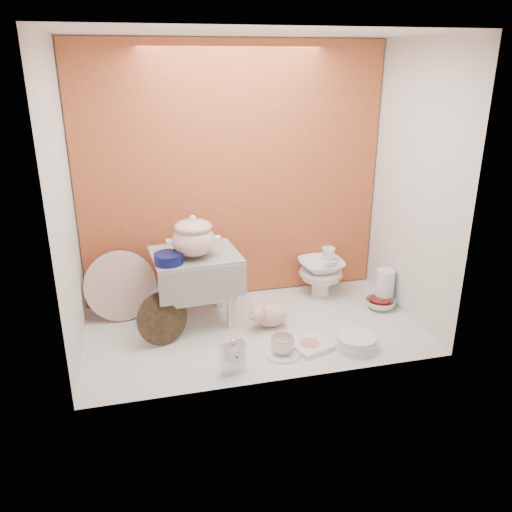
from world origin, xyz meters
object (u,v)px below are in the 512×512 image
Objects in this scene: blue_white_vase at (163,290)px; gold_rim_teacup at (283,344)px; dinner_plate_stack at (356,342)px; crystal_bowl at (380,304)px; soup_tureen at (193,236)px; floral_platter at (120,286)px; plush_pig at (271,315)px; mantel_clock at (233,356)px; step_stool at (196,287)px; porcelain_tower at (321,271)px.

gold_rim_teacup is at bearing -51.05° from blue_white_vase.
gold_rim_teacup is 0.38m from dinner_plate_stack.
dinner_plate_stack is 1.21× the size of crystal_bowl.
soup_tureen is 0.55m from floral_platter.
blue_white_vase reaches higher than plush_pig.
soup_tureen is 1.60× the size of mantel_clock.
floral_platter reaches higher than gold_rim_teacup.
soup_tureen is 1.27× the size of dinner_plate_stack.
blue_white_vase is at bearing 89.74° from mantel_clock.
soup_tureen is 0.72m from gold_rim_teacup.
step_stool is at bearing 79.26° from mantel_clock.
crystal_bowl is 0.57× the size of porcelain_tower.
gold_rim_teacup is 0.38× the size of porcelain_tower.
crystal_bowl is (0.33, 0.39, -0.01)m from dinner_plate_stack.
crystal_bowl is at bearing -43.90° from porcelain_tower.
mantel_clock is at bearing -155.66° from crystal_bowl.
mantel_clock is at bearing -124.12° from plush_pig.
blue_white_vase is 1.11× the size of dinner_plate_stack.
step_stool is 0.44m from plush_pig.
mantel_clock is at bearing -162.38° from gold_rim_teacup.
gold_rim_teacup reaches higher than crystal_bowl.
step_stool is 0.27m from blue_white_vase.
step_stool is at bearing -168.99° from porcelain_tower.
step_stool is 1.47× the size of porcelain_tower.
plush_pig is 1.30× the size of crystal_bowl.
soup_tureen is 2.30× the size of gold_rim_teacup.
floral_platter is at bearing -179.55° from porcelain_tower.
blue_white_vase is at bearing 166.34° from crystal_bowl.
plush_pig reaches higher than gold_rim_teacup.
floral_platter is 1.85× the size of dinner_plate_stack.
soup_tureen is at bearing 148.97° from dinner_plate_stack.
gold_rim_teacup is at bearing -153.28° from crystal_bowl.
floral_platter reaches higher than porcelain_tower.
plush_pig is 1.96× the size of gold_rim_teacup.
plush_pig is at bearing -16.74° from soup_tureen.
crystal_bowl is at bearing -13.66° from blue_white_vase.
soup_tureen reaches higher than floral_platter.
step_stool is 1.99× the size of plush_pig.
step_stool is 0.81m from porcelain_tower.
gold_rim_teacup is (-0.02, -0.30, -0.01)m from plush_pig.
gold_rim_teacup is at bearing -124.71° from porcelain_tower.
dinner_plate_stack is at bearing -31.03° from soup_tureen.
floral_platter is 1.27× the size of porcelain_tower.
plush_pig is (0.39, -0.12, -0.45)m from soup_tureen.
blue_white_vase is 0.80m from mantel_clock.
soup_tureen is at bearing -105.25° from step_stool.
blue_white_vase reaches higher than dinner_plate_stack.
dinner_plate_stack is (1.15, -0.65, -0.15)m from floral_platter.
floral_platter is (-0.41, 0.14, -0.01)m from step_stool.
blue_white_vase is 1.03× the size of plush_pig.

